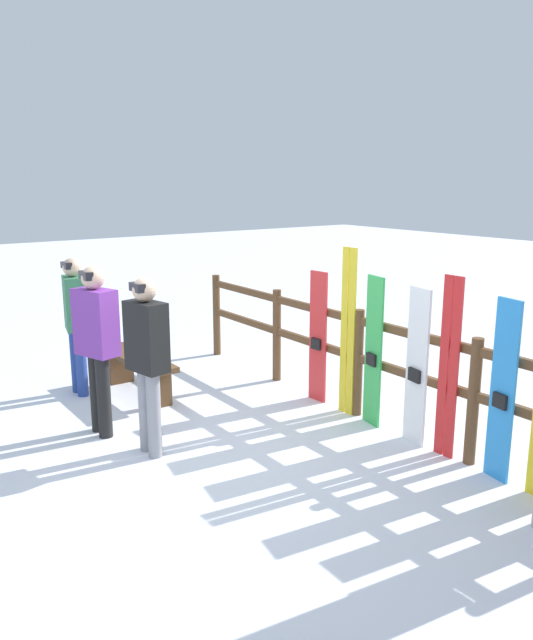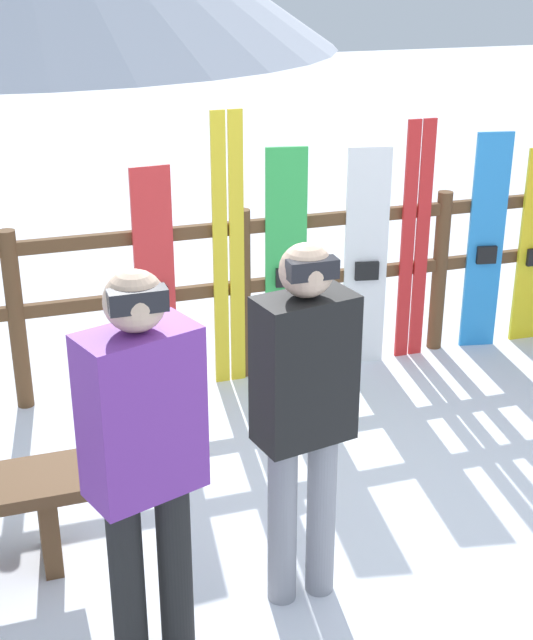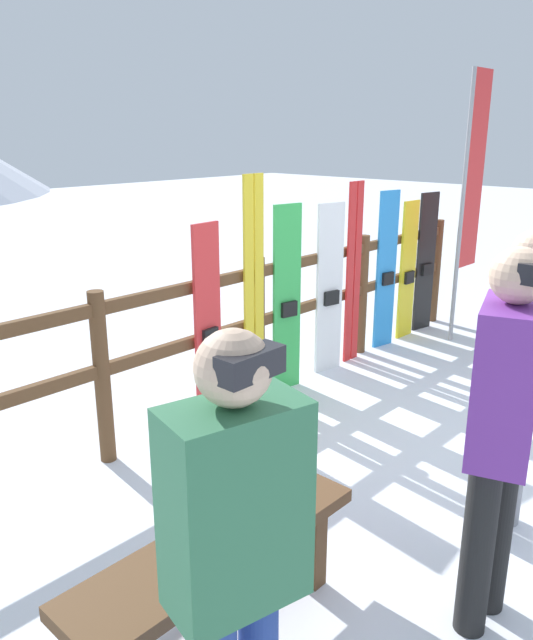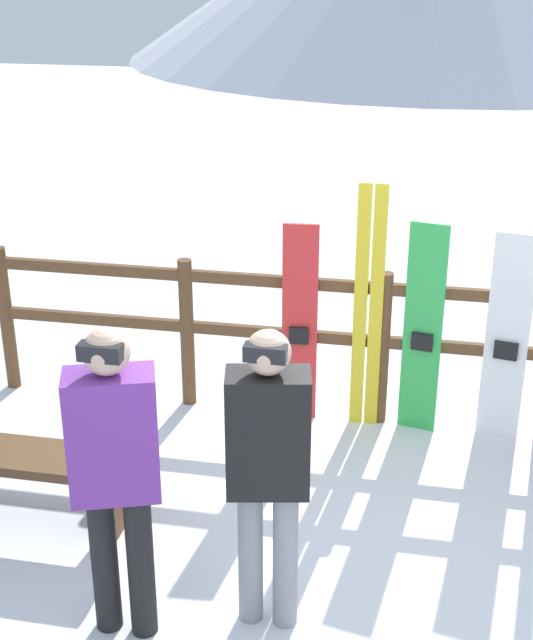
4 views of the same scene
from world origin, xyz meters
name	(u,v)px [view 4 (image 4 of 4)]	position (x,y,z in m)	size (l,w,h in m)	color
ground_plane	(351,588)	(0.00, 0.00, 0.00)	(40.00, 40.00, 0.00)	white
fence	(383,334)	(0.00, 1.82, 0.67)	(5.67, 0.10, 1.11)	brown
bench	(31,470)	(-1.89, 0.25, 0.34)	(1.33, 0.36, 0.45)	brown
person_purple	(115,465)	(-1.06, -0.51, 0.94)	(0.46, 0.34, 1.62)	black
person_black	(268,460)	(-0.39, -0.31, 0.93)	(0.42, 0.28, 1.58)	gray
snowboard_red	(300,325)	(-0.57, 1.77, 0.71)	(0.24, 0.07, 1.44)	red
ski_pair_yellow	(368,309)	(-0.11, 1.77, 0.86)	(0.19, 0.02, 1.73)	yellow
snowboard_green	(423,331)	(0.27, 1.77, 0.74)	(0.26, 0.09, 1.49)	green
snowboard_white	(507,340)	(0.81, 1.77, 0.72)	(0.28, 0.09, 1.45)	white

